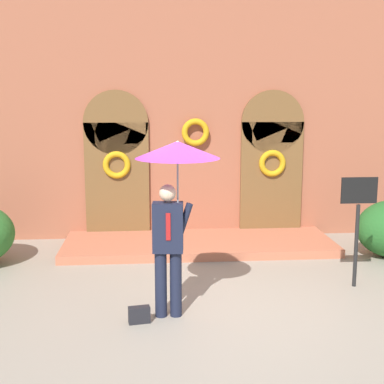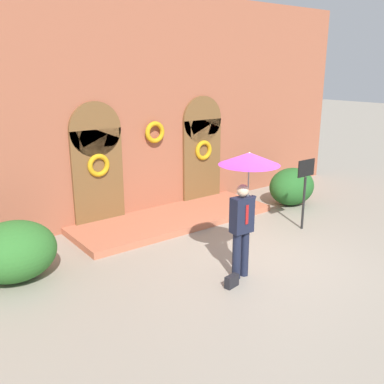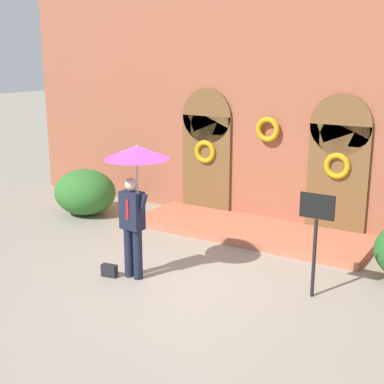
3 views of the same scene
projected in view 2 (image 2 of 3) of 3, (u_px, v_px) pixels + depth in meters
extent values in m
plane|color=gray|center=(260.00, 264.00, 8.59)|extent=(80.00, 80.00, 0.00)
cube|color=#9E563D|center=(147.00, 107.00, 11.02)|extent=(14.00, 0.50, 5.60)
cube|color=brown|center=(98.00, 179.00, 10.32)|extent=(1.30, 0.08, 2.40)
cylinder|color=brown|center=(95.00, 129.00, 9.99)|extent=(1.30, 0.08, 1.30)
cube|color=brown|center=(202.00, 162.00, 12.18)|extent=(1.30, 0.08, 2.40)
cylinder|color=brown|center=(202.00, 120.00, 11.84)|extent=(1.30, 0.08, 1.30)
torus|color=#C69314|center=(99.00, 165.00, 10.17)|extent=(0.56, 0.12, 0.56)
torus|color=#C69314|center=(204.00, 150.00, 12.03)|extent=(0.56, 0.12, 0.56)
torus|color=#C69314|center=(155.00, 132.00, 10.92)|extent=(0.56, 0.12, 0.56)
cube|color=#B56346|center=(174.00, 219.00, 10.91)|extent=(5.20, 1.80, 0.16)
cylinder|color=#191E33|center=(237.00, 256.00, 7.88)|extent=(0.16, 0.16, 0.90)
cylinder|color=#191E33|center=(244.00, 253.00, 8.00)|extent=(0.16, 0.16, 0.90)
cube|color=#191E33|center=(242.00, 215.00, 7.72)|extent=(0.42, 0.27, 0.66)
cube|color=#A51919|center=(247.00, 215.00, 7.61)|extent=(0.06, 0.01, 0.36)
sphere|color=beige|center=(243.00, 190.00, 7.59)|extent=(0.22, 0.22, 0.22)
cylinder|color=#191E33|center=(251.00, 207.00, 7.82)|extent=(0.22, 0.09, 0.46)
cylinder|color=gray|center=(248.00, 191.00, 7.68)|extent=(0.02, 0.02, 0.98)
cone|color=#992893|center=(249.00, 159.00, 7.51)|extent=(1.10, 1.10, 0.22)
cone|color=white|center=(249.00, 158.00, 7.51)|extent=(0.60, 0.61, 0.20)
cube|color=black|center=(232.00, 281.00, 7.65)|extent=(0.30, 0.17, 0.22)
cylinder|color=black|center=(304.00, 203.00, 10.28)|extent=(0.06, 0.06, 1.30)
cube|color=black|center=(306.00, 168.00, 10.04)|extent=(0.56, 0.03, 0.40)
ellipsoid|color=#2D6B28|center=(14.00, 251.00, 7.83)|extent=(1.54, 1.40, 1.11)
ellipsoid|color=#235B23|center=(292.00, 186.00, 12.18)|extent=(1.40, 1.13, 1.06)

